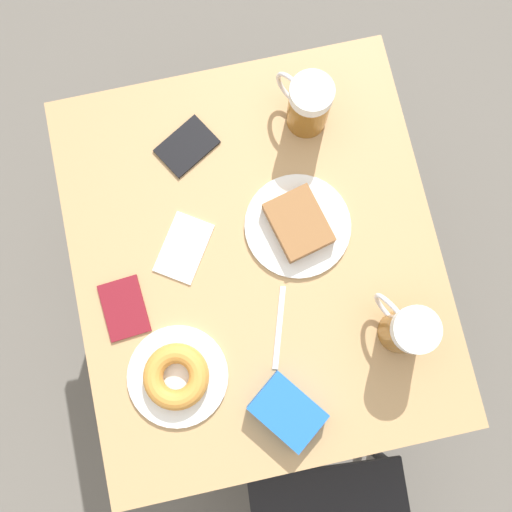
{
  "coord_description": "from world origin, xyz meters",
  "views": [
    {
      "loc": [
        0.04,
        0.2,
        1.97
      ],
      "look_at": [
        0.0,
        0.0,
        0.77
      ],
      "focal_mm": 40.0,
      "sensor_mm": 36.0,
      "label": 1
    }
  ],
  "objects_px": {
    "passport_near_edge": "(124,308)",
    "blue_pouch": "(288,411)",
    "plate_with_cake": "(298,225)",
    "plate_with_donut": "(177,376)",
    "beer_mug_left": "(407,330)",
    "passport_far_edge": "(187,146)",
    "napkin_folded": "(184,248)",
    "fork": "(279,327)",
    "beer_mug_center": "(308,104)"
  },
  "relations": [
    {
      "from": "plate_with_donut",
      "to": "napkin_folded",
      "type": "height_order",
      "value": "plate_with_donut"
    },
    {
      "from": "plate_with_cake",
      "to": "passport_near_edge",
      "type": "relative_size",
      "value": 1.76
    },
    {
      "from": "napkin_folded",
      "to": "fork",
      "type": "xyz_separation_m",
      "value": [
        -0.17,
        0.21,
        -0.0
      ]
    },
    {
      "from": "plate_with_donut",
      "to": "beer_mug_left",
      "type": "distance_m",
      "value": 0.48
    },
    {
      "from": "passport_far_edge",
      "to": "blue_pouch",
      "type": "height_order",
      "value": "blue_pouch"
    },
    {
      "from": "plate_with_cake",
      "to": "napkin_folded",
      "type": "bearing_deg",
      "value": -1.25
    },
    {
      "from": "beer_mug_left",
      "to": "passport_far_edge",
      "type": "xyz_separation_m",
      "value": [
        0.36,
        -0.5,
        -0.07
      ]
    },
    {
      "from": "beer_mug_left",
      "to": "passport_far_edge",
      "type": "relative_size",
      "value": 0.97
    },
    {
      "from": "plate_with_cake",
      "to": "beer_mug_left",
      "type": "distance_m",
      "value": 0.32
    },
    {
      "from": "fork",
      "to": "blue_pouch",
      "type": "distance_m",
      "value": 0.17
    },
    {
      "from": "napkin_folded",
      "to": "fork",
      "type": "relative_size",
      "value": 0.98
    },
    {
      "from": "fork",
      "to": "passport_far_edge",
      "type": "height_order",
      "value": "passport_far_edge"
    },
    {
      "from": "beer_mug_left",
      "to": "passport_near_edge",
      "type": "height_order",
      "value": "beer_mug_left"
    },
    {
      "from": "beer_mug_left",
      "to": "fork",
      "type": "xyz_separation_m",
      "value": [
        0.25,
        -0.06,
        -0.07
      ]
    },
    {
      "from": "napkin_folded",
      "to": "passport_far_edge",
      "type": "relative_size",
      "value": 1.09
    },
    {
      "from": "plate_with_donut",
      "to": "beer_mug_center",
      "type": "distance_m",
      "value": 0.64
    },
    {
      "from": "beer_mug_left",
      "to": "blue_pouch",
      "type": "relative_size",
      "value": 0.89
    },
    {
      "from": "plate_with_cake",
      "to": "fork",
      "type": "distance_m",
      "value": 0.23
    },
    {
      "from": "plate_with_donut",
      "to": "beer_mug_left",
      "type": "bearing_deg",
      "value": 179.13
    },
    {
      "from": "plate_with_cake",
      "to": "blue_pouch",
      "type": "bearing_deg",
      "value": 73.76
    },
    {
      "from": "passport_far_edge",
      "to": "blue_pouch",
      "type": "xyz_separation_m",
      "value": [
        -0.09,
        0.61,
        0.02
      ]
    },
    {
      "from": "plate_with_cake",
      "to": "napkin_folded",
      "type": "distance_m",
      "value": 0.25
    },
    {
      "from": "beer_mug_center",
      "to": "passport_far_edge",
      "type": "xyz_separation_m",
      "value": [
        0.28,
        0.01,
        -0.07
      ]
    },
    {
      "from": "napkin_folded",
      "to": "blue_pouch",
      "type": "height_order",
      "value": "blue_pouch"
    },
    {
      "from": "fork",
      "to": "passport_far_edge",
      "type": "xyz_separation_m",
      "value": [
        0.11,
        -0.44,
        0.0
      ]
    },
    {
      "from": "beer_mug_left",
      "to": "passport_near_edge",
      "type": "xyz_separation_m",
      "value": [
        0.56,
        -0.17,
        -0.07
      ]
    },
    {
      "from": "beer_mug_center",
      "to": "fork",
      "type": "xyz_separation_m",
      "value": [
        0.16,
        0.45,
        -0.07
      ]
    },
    {
      "from": "blue_pouch",
      "to": "napkin_folded",
      "type": "bearing_deg",
      "value": -69.38
    },
    {
      "from": "beer_mug_center",
      "to": "beer_mug_left",
      "type": "bearing_deg",
      "value": 99.45
    },
    {
      "from": "plate_with_cake",
      "to": "passport_near_edge",
      "type": "xyz_separation_m",
      "value": [
        0.4,
        0.1,
        -0.01
      ]
    },
    {
      "from": "plate_with_donut",
      "to": "fork",
      "type": "relative_size",
      "value": 1.24
    },
    {
      "from": "beer_mug_left",
      "to": "fork",
      "type": "distance_m",
      "value": 0.26
    },
    {
      "from": "passport_far_edge",
      "to": "beer_mug_center",
      "type": "bearing_deg",
      "value": -178.12
    },
    {
      "from": "plate_with_cake",
      "to": "beer_mug_center",
      "type": "xyz_separation_m",
      "value": [
        -0.07,
        -0.24,
        0.06
      ]
    },
    {
      "from": "beer_mug_center",
      "to": "plate_with_donut",
      "type": "bearing_deg",
      "value": 52.03
    },
    {
      "from": "plate_with_donut",
      "to": "beer_mug_left",
      "type": "height_order",
      "value": "beer_mug_left"
    },
    {
      "from": "plate_with_cake",
      "to": "plate_with_donut",
      "type": "distance_m",
      "value": 0.41
    },
    {
      "from": "passport_near_edge",
      "to": "blue_pouch",
      "type": "bearing_deg",
      "value": 136.39
    },
    {
      "from": "passport_near_edge",
      "to": "blue_pouch",
      "type": "height_order",
      "value": "blue_pouch"
    },
    {
      "from": "napkin_folded",
      "to": "blue_pouch",
      "type": "distance_m",
      "value": 0.41
    },
    {
      "from": "beer_mug_left",
      "to": "passport_near_edge",
      "type": "relative_size",
      "value": 1.13
    },
    {
      "from": "napkin_folded",
      "to": "passport_near_edge",
      "type": "relative_size",
      "value": 1.26
    },
    {
      "from": "napkin_folded",
      "to": "passport_far_edge",
      "type": "bearing_deg",
      "value": -102.83
    },
    {
      "from": "passport_near_edge",
      "to": "passport_far_edge",
      "type": "height_order",
      "value": "same"
    },
    {
      "from": "passport_near_edge",
      "to": "beer_mug_center",
      "type": "bearing_deg",
      "value": -144.72
    },
    {
      "from": "plate_with_cake",
      "to": "napkin_folded",
      "type": "xyz_separation_m",
      "value": [
        0.25,
        -0.01,
        -0.01
      ]
    },
    {
      "from": "beer_mug_center",
      "to": "napkin_folded",
      "type": "distance_m",
      "value": 0.41
    },
    {
      "from": "plate_with_donut",
      "to": "passport_near_edge",
      "type": "bearing_deg",
      "value": -62.47
    },
    {
      "from": "napkin_folded",
      "to": "beer_mug_left",
      "type": "bearing_deg",
      "value": 146.36
    },
    {
      "from": "plate_with_cake",
      "to": "plate_with_donut",
      "type": "relative_size",
      "value": 1.1
    }
  ]
}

